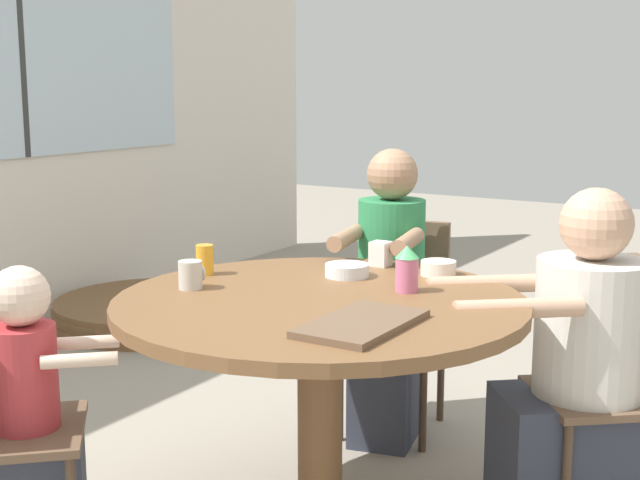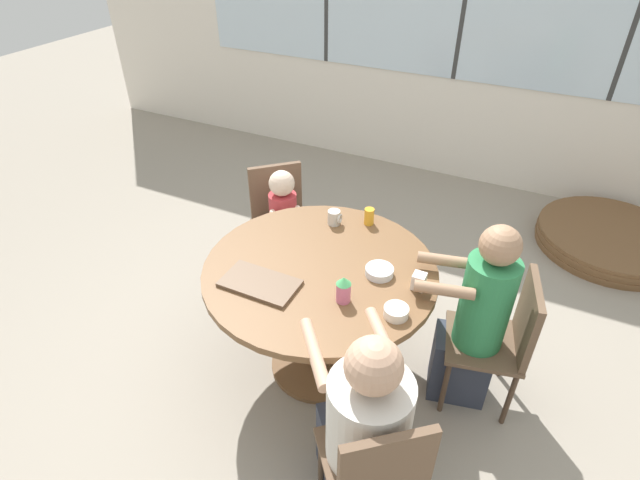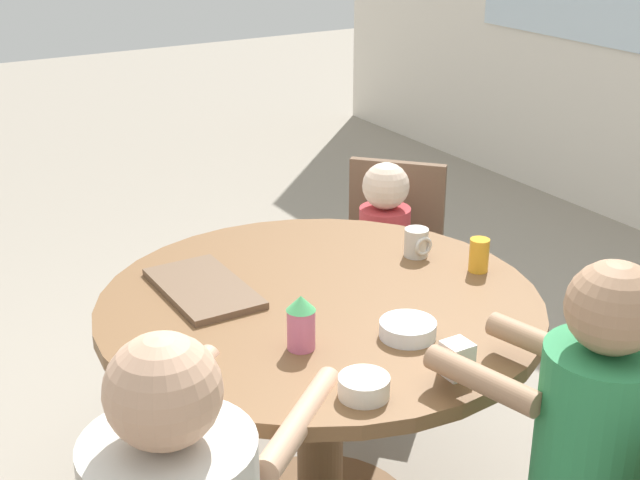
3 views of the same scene
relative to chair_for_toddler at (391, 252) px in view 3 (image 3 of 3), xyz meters
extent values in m
cylinder|color=brown|center=(0.68, -0.73, 0.25)|extent=(1.26, 1.26, 0.04)
cylinder|color=brown|center=(0.68, -0.73, -0.14)|extent=(0.14, 0.14, 0.74)
cube|color=brown|center=(0.06, -0.07, -0.09)|extent=(0.57, 0.57, 0.03)
cube|color=brown|center=(-0.06, 0.06, 0.14)|extent=(0.30, 0.29, 0.42)
cylinder|color=#4C3828|center=(0.30, -0.08, -0.30)|extent=(0.03, 0.03, 0.41)
cylinder|color=#4C3828|center=(0.05, -0.31, -0.30)|extent=(0.03, 0.03, 0.41)
cylinder|color=#4C3828|center=(0.07, 0.17, -0.30)|extent=(0.03, 0.03, 0.41)
cylinder|color=#4C3828|center=(-0.18, -0.06, -0.30)|extent=(0.03, 0.03, 0.41)
cylinder|color=#2D844C|center=(1.53, -0.54, 0.19)|extent=(0.26, 0.26, 0.53)
sphere|color=#A37A5B|center=(1.53, -0.54, 0.56)|extent=(0.20, 0.20, 0.20)
cylinder|color=#A37A5B|center=(1.34, -0.71, 0.34)|extent=(0.30, 0.12, 0.06)
cylinder|color=#A37A5B|center=(1.29, -0.47, 0.34)|extent=(0.30, 0.12, 0.06)
sphere|color=tan|center=(1.24, -1.41, 0.48)|extent=(0.23, 0.23, 0.23)
cylinder|color=tan|center=(0.92, -1.28, 0.26)|extent=(0.29, 0.34, 0.06)
cylinder|color=tan|center=(1.17, -1.07, 0.26)|extent=(0.29, 0.34, 0.06)
cube|color=#333847|center=(0.12, -0.12, -0.29)|extent=(0.28, 0.29, 0.43)
cylinder|color=#B23338|center=(0.09, -0.10, 0.08)|extent=(0.19, 0.19, 0.31)
sphere|color=beige|center=(0.09, -0.10, 0.32)|extent=(0.17, 0.17, 0.17)
cylinder|color=beige|center=(0.26, -0.16, 0.15)|extent=(0.17, 0.18, 0.04)
cylinder|color=beige|center=(0.14, -0.28, 0.15)|extent=(0.17, 0.18, 0.04)
cube|color=brown|center=(0.47, -1.00, 0.28)|extent=(0.39, 0.22, 0.02)
cylinder|color=beige|center=(0.58, -0.32, 0.32)|extent=(0.08, 0.08, 0.09)
torus|color=beige|center=(0.61, -0.32, 0.32)|extent=(0.01, 0.06, 0.06)
cylinder|color=#CC668C|center=(0.90, -0.92, 0.32)|extent=(0.07, 0.07, 0.11)
cone|color=#4CB266|center=(0.90, -0.92, 0.40)|extent=(0.08, 0.08, 0.04)
cylinder|color=gold|center=(0.76, -0.22, 0.32)|extent=(0.06, 0.06, 0.10)
cube|color=silver|center=(1.20, -0.67, 0.31)|extent=(0.06, 0.06, 0.09)
cylinder|color=silver|center=(1.17, -0.91, 0.30)|extent=(0.12, 0.12, 0.05)
cylinder|color=silver|center=(0.99, -0.65, 0.29)|extent=(0.15, 0.15, 0.04)
camera|label=1|loc=(-1.55, -2.11, 0.93)|focal=50.00mm
camera|label=2|loc=(1.60, -2.61, 1.94)|focal=28.00mm
camera|label=3|loc=(2.62, -1.89, 1.38)|focal=50.00mm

